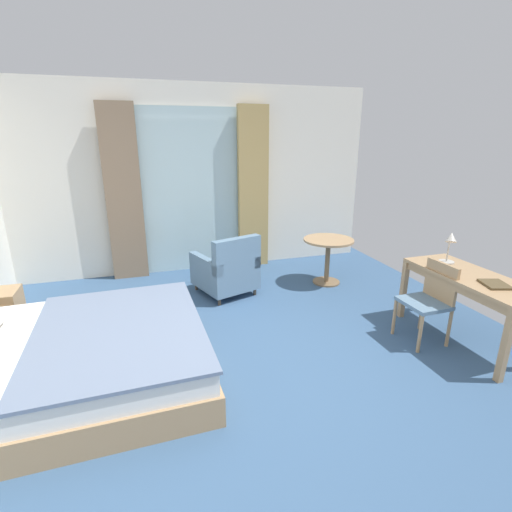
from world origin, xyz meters
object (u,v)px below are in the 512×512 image
round_cafe_table (328,250)px  bed (71,360)px  desk_chair (430,297)px  armchair_by_window (227,270)px  desk_lamp (450,244)px  closed_book (495,284)px  writing_desk (472,284)px

round_cafe_table → bed: bearing=-154.7°
desk_chair → armchair_by_window: (-1.77, 1.86, -0.15)m
desk_lamp → round_cafe_table: 1.80m
closed_book → armchair_by_window: bearing=150.7°
closed_book → round_cafe_table: 2.32m
closed_book → armchair_by_window: (-2.13, 2.27, -0.41)m
desk_lamp → closed_book: size_ratio=1.65×
desk_lamp → round_cafe_table: (-0.59, 1.63, -0.49)m
closed_book → desk_chair: bearing=147.8°
desk_lamp → closed_book: bearing=-88.3°
desk_lamp → round_cafe_table: bearing=109.9°
bed → closed_book: 3.98m
desk_chair → closed_book: size_ratio=3.37×
bed → closed_book: bed is taller
writing_desk → desk_chair: bearing=159.1°
armchair_by_window → desk_chair: bearing=-46.3°
bed → desk_chair: 3.56m
closed_book → armchair_by_window: size_ratio=0.27×
writing_desk → closed_book: size_ratio=5.56×
desk_chair → round_cafe_table: size_ratio=1.18×
desk_chair → armchair_by_window: size_ratio=0.91×
bed → writing_desk: 3.95m
bed → desk_chair: size_ratio=2.65×
desk_lamp → round_cafe_table: size_ratio=0.58×
closed_book → armchair_by_window: 3.14m
writing_desk → armchair_by_window: armchair_by_window is taller
desk_chair → desk_lamp: 0.64m
desk_chair → writing_desk: bearing=-20.9°
bed → round_cafe_table: 3.64m
desk_chair → armchair_by_window: 2.57m
writing_desk → bed: bearing=174.1°
closed_book → bed: bearing=-172.3°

